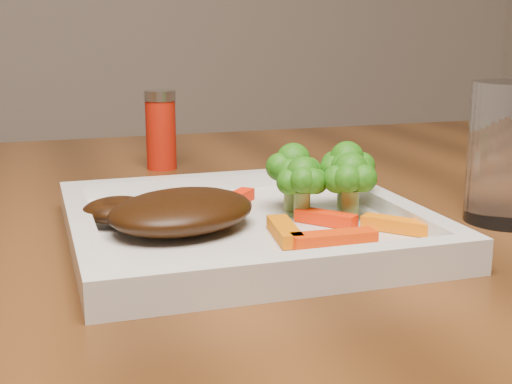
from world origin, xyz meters
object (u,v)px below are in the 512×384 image
object	(u,v)px
steak	(182,211)
spice_shaker	(161,130)
drinking_glass	(511,153)
plate	(244,231)

from	to	relation	value
steak	spice_shaker	distance (m)	0.30
drinking_glass	plate	bearing A→B (deg)	174.57
plate	steak	bearing A→B (deg)	-177.00
steak	spice_shaker	xyz separation A→B (m)	(0.04, 0.30, 0.02)
spice_shaker	steak	bearing A→B (deg)	-97.28
spice_shaker	drinking_glass	distance (m)	0.40
plate	drinking_glass	size ratio (longest dim) A/B	2.25
plate	spice_shaker	xyz separation A→B (m)	(-0.01, 0.29, 0.04)
drinking_glass	steak	bearing A→B (deg)	176.08
steak	drinking_glass	world-z (taller)	drinking_glass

